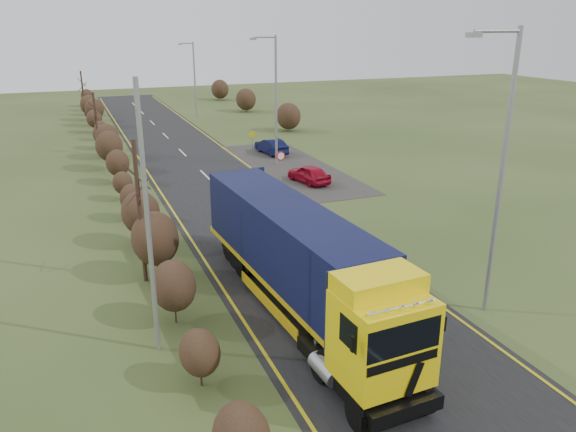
# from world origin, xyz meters

# --- Properties ---
(ground) EXTENTS (160.00, 160.00, 0.00)m
(ground) POSITION_xyz_m (0.00, 0.00, 0.00)
(ground) COLOR #32401B
(ground) RESTS_ON ground
(road) EXTENTS (8.00, 120.00, 0.02)m
(road) POSITION_xyz_m (0.00, 10.00, 0.01)
(road) COLOR black
(road) RESTS_ON ground
(layby) EXTENTS (6.00, 18.00, 0.02)m
(layby) POSITION_xyz_m (6.50, 20.00, 0.01)
(layby) COLOR #322F2C
(layby) RESTS_ON ground
(lane_markings) EXTENTS (7.52, 116.00, 0.01)m
(lane_markings) POSITION_xyz_m (0.00, 9.69, 0.03)
(lane_markings) COLOR gold
(lane_markings) RESTS_ON road
(hedgerow) EXTENTS (2.24, 102.04, 6.05)m
(hedgerow) POSITION_xyz_m (-6.00, 7.89, 1.62)
(hedgerow) COLOR black
(hedgerow) RESTS_ON ground
(lorry) EXTENTS (3.06, 14.46, 4.00)m
(lorry) POSITION_xyz_m (-1.58, -0.98, 2.27)
(lorry) COLOR black
(lorry) RESTS_ON ground
(car_red_hatchback) EXTENTS (2.17, 3.83, 1.23)m
(car_red_hatchback) POSITION_xyz_m (6.10, 15.51, 0.61)
(car_red_hatchback) COLOR maroon
(car_red_hatchback) RESTS_ON ground
(car_blue_sedan) EXTENTS (1.81, 3.95, 1.25)m
(car_blue_sedan) POSITION_xyz_m (6.78, 24.81, 0.63)
(car_blue_sedan) COLOR black
(car_blue_sedan) RESTS_ON ground
(streetlight_near) EXTENTS (2.17, 0.20, 10.25)m
(streetlight_near) POSITION_xyz_m (4.96, -3.36, 5.69)
(streetlight_near) COLOR gray
(streetlight_near) RESTS_ON ground
(streetlight_mid) EXTENTS (2.02, 0.19, 9.52)m
(streetlight_mid) POSITION_xyz_m (5.67, 20.98, 5.26)
(streetlight_mid) COLOR gray
(streetlight_mid) RESTS_ON ground
(streetlight_far) EXTENTS (1.78, 0.18, 8.32)m
(streetlight_far) POSITION_xyz_m (5.37, 46.40, 4.56)
(streetlight_far) COLOR gray
(streetlight_far) RESTS_ON ground
(left_pole) EXTENTS (0.16, 0.16, 8.89)m
(left_pole) POSITION_xyz_m (-6.88, -1.52, 4.44)
(left_pole) COLOR gray
(left_pole) RESTS_ON ground
(speed_sign) EXTENTS (0.62, 0.10, 2.25)m
(speed_sign) POSITION_xyz_m (4.20, 15.90, 1.56)
(speed_sign) COLOR gray
(speed_sign) RESTS_ON ground
(warning_board) EXTENTS (0.64, 0.11, 1.67)m
(warning_board) POSITION_xyz_m (5.80, 26.84, 1.00)
(warning_board) COLOR gray
(warning_board) RESTS_ON ground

